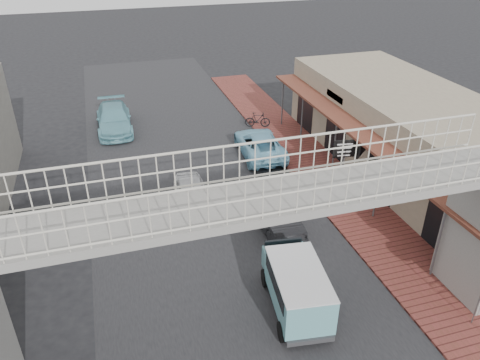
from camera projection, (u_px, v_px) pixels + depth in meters
ground at (227, 261)px, 17.95m from camera, size 120.00×120.00×0.00m
road_strip at (227, 261)px, 17.95m from camera, size 10.00×60.00×0.01m
sidewalk at (343, 196)px, 22.08m from camera, size 3.00×40.00×0.10m
shophouse_row at (419, 138)px, 23.09m from camera, size 7.20×18.00×4.00m
footbridge at (264, 259)px, 13.06m from camera, size 16.40×2.40×6.34m
white_hatchback at (192, 195)px, 21.02m from camera, size 1.74×3.74×1.24m
dark_sedan at (274, 213)px, 19.71m from camera, size 1.53×3.93×1.27m
angkot_curb at (260, 144)px, 25.76m from camera, size 2.42×4.76×1.29m
angkot_far at (114, 119)px, 28.78m from camera, size 2.11×5.03×1.45m
angkot_van at (297, 284)px, 15.19m from camera, size 2.08×3.81×1.78m
motorcycle_near at (350, 173)px, 22.87m from camera, size 1.99×0.96×1.00m
motorcycle_far at (258, 120)px, 29.06m from camera, size 1.63×0.94×0.94m
arrow_sign at (360, 148)px, 21.19m from camera, size 1.69×1.10×2.84m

